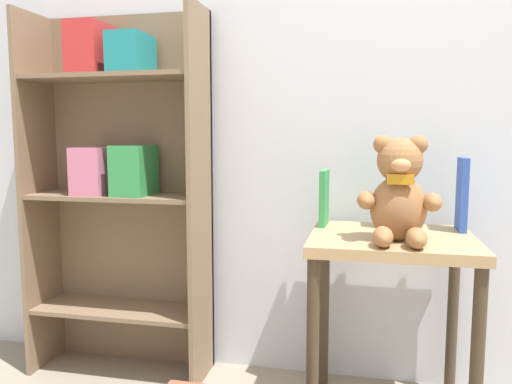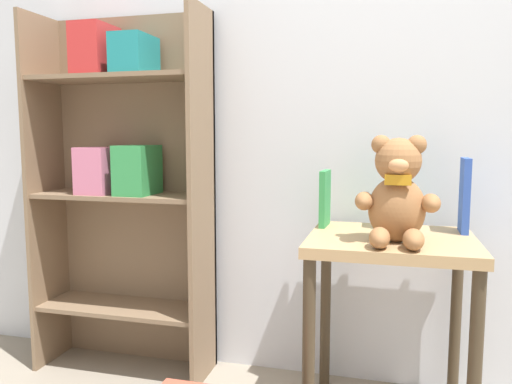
{
  "view_description": "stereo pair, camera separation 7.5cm",
  "coord_description": "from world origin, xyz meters",
  "px_view_note": "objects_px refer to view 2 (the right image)",
  "views": [
    {
      "loc": [
        0.16,
        -0.57,
        0.99
      ],
      "look_at": [
        -0.23,
        1.18,
        0.79
      ],
      "focal_mm": 35.0,
      "sensor_mm": 36.0,
      "label": 1
    },
    {
      "loc": [
        0.23,
        -0.56,
        0.99
      ],
      "look_at": [
        -0.23,
        1.18,
        0.79
      ],
      "focal_mm": 35.0,
      "sensor_mm": 36.0,
      "label": 2
    }
  ],
  "objects_px": {
    "book_standing_blue": "(465,195)",
    "book_standing_green": "(325,198)",
    "teddy_bear": "(397,194)",
    "bookshelf_side": "(124,171)",
    "book_standing_teal": "(392,193)",
    "display_table": "(390,270)"
  },
  "relations": [
    {
      "from": "bookshelf_side",
      "to": "book_standing_green",
      "type": "height_order",
      "value": "bookshelf_side"
    },
    {
      "from": "book_standing_blue",
      "to": "book_standing_green",
      "type": "bearing_deg",
      "value": -178.55
    },
    {
      "from": "display_table",
      "to": "teddy_bear",
      "type": "distance_m",
      "value": 0.28
    },
    {
      "from": "teddy_bear",
      "to": "book_standing_green",
      "type": "xyz_separation_m",
      "value": [
        -0.25,
        0.23,
        -0.05
      ]
    },
    {
      "from": "book_standing_green",
      "to": "book_standing_blue",
      "type": "height_order",
      "value": "book_standing_blue"
    },
    {
      "from": "display_table",
      "to": "book_standing_blue",
      "type": "xyz_separation_m",
      "value": [
        0.24,
        0.14,
        0.24
      ]
    },
    {
      "from": "bookshelf_side",
      "to": "book_standing_blue",
      "type": "height_order",
      "value": "bookshelf_side"
    },
    {
      "from": "book_standing_blue",
      "to": "display_table",
      "type": "bearing_deg",
      "value": -148.39
    },
    {
      "from": "bookshelf_side",
      "to": "book_standing_teal",
      "type": "bearing_deg",
      "value": -1.33
    },
    {
      "from": "book_standing_blue",
      "to": "teddy_bear",
      "type": "bearing_deg",
      "value": -132.83
    },
    {
      "from": "book_standing_teal",
      "to": "book_standing_blue",
      "type": "xyz_separation_m",
      "value": [
        0.24,
        -0.01,
        0.0
      ]
    },
    {
      "from": "book_standing_teal",
      "to": "book_standing_blue",
      "type": "bearing_deg",
      "value": -4.74
    },
    {
      "from": "bookshelf_side",
      "to": "teddy_bear",
      "type": "bearing_deg",
      "value": -13.89
    },
    {
      "from": "book_standing_teal",
      "to": "book_standing_green",
      "type": "bearing_deg",
      "value": -179.38
    },
    {
      "from": "display_table",
      "to": "bookshelf_side",
      "type": "bearing_deg",
      "value": 170.76
    },
    {
      "from": "book_standing_green",
      "to": "book_standing_teal",
      "type": "bearing_deg",
      "value": 5.7
    },
    {
      "from": "teddy_bear",
      "to": "book_standing_blue",
      "type": "bearing_deg",
      "value": 45.95
    },
    {
      "from": "bookshelf_side",
      "to": "display_table",
      "type": "bearing_deg",
      "value": -9.24
    },
    {
      "from": "bookshelf_side",
      "to": "book_standing_teal",
      "type": "distance_m",
      "value": 1.08
    },
    {
      "from": "book_standing_green",
      "to": "teddy_bear",
      "type": "bearing_deg",
      "value": -40.0
    },
    {
      "from": "bookshelf_side",
      "to": "book_standing_blue",
      "type": "bearing_deg",
      "value": -1.53
    },
    {
      "from": "bookshelf_side",
      "to": "display_table",
      "type": "relative_size",
      "value": 2.26
    }
  ]
}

